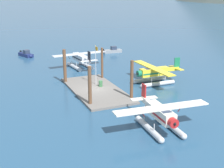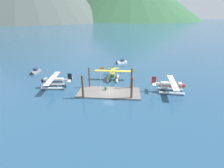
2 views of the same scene
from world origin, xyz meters
name	(u,v)px [view 1 (image 1 of 2)]	position (x,y,z in m)	size (l,w,h in m)	color
ground_plane	(96,91)	(0.00, 0.00, 0.00)	(1200.00, 1200.00, 0.00)	navy
dock_platform	(96,90)	(0.00, 0.00, 0.15)	(14.80, 6.69, 0.30)	#66605B
piling_near_left	(65,67)	(-5.51, -3.11, 2.72)	(0.50, 0.50, 5.44)	brown
piling_near_right	(90,86)	(5.29, -2.75, 2.60)	(0.46, 0.46, 5.19)	brown
piling_far_left	(102,64)	(-5.32, 3.08, 2.64)	(0.37, 0.37, 5.28)	brown
piling_far_right	(132,80)	(5.34, 3.12, 2.71)	(0.43, 0.43, 5.42)	brown
flagpole	(96,61)	(-1.99, 0.80, 4.08)	(0.95, 0.10, 6.08)	silver
fuel_drum	(101,84)	(-0.91, 1.08, 0.74)	(0.62, 0.62, 0.88)	#33663D
seaplane_yellow_bow_centre	(154,74)	(0.18, 9.67, 1.58)	(10.41, 7.98, 3.84)	#B7BABF
seaplane_silver_port_fwd	(80,59)	(-14.36, 2.13, 1.58)	(7.96, 10.49, 3.84)	#B7BABF
seaplane_cream_stbd_fwd	(160,116)	(14.86, 1.68, 1.58)	(7.97, 10.47, 3.84)	#B7BABF
boat_navy_open_sw	(26,54)	(-28.74, -5.83, 0.49)	(4.65, 2.91, 1.50)	navy
boat_grey_open_west	(113,51)	(-25.19, 13.61, 0.49)	(1.70, 4.89, 1.50)	gray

